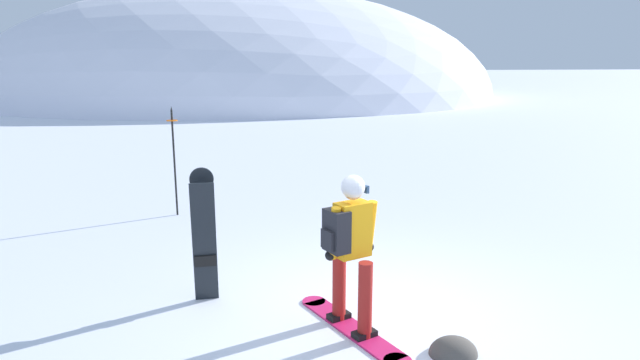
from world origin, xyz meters
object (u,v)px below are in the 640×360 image
object	(u,v)px
rock_dark	(453,354)
spare_snowboard	(204,236)
snowboarder_main	(350,250)
piste_marker_near	(174,154)

from	to	relation	value
rock_dark	spare_snowboard	bearing A→B (deg)	144.86
snowboarder_main	spare_snowboard	world-z (taller)	snowboarder_main
spare_snowboard	rock_dark	xyz separation A→B (m)	(2.41, -1.69, -0.83)
spare_snowboard	rock_dark	bearing A→B (deg)	-35.14
snowboarder_main	rock_dark	size ratio (longest dim) A/B	3.52
spare_snowboard	piste_marker_near	size ratio (longest dim) A/B	0.80
snowboarder_main	rock_dark	bearing A→B (deg)	-37.30
snowboarder_main	rock_dark	xyz separation A→B (m)	(0.90, -0.68, -0.92)
piste_marker_near	spare_snowboard	bearing A→B (deg)	-81.82
piste_marker_near	rock_dark	size ratio (longest dim) A/B	4.14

